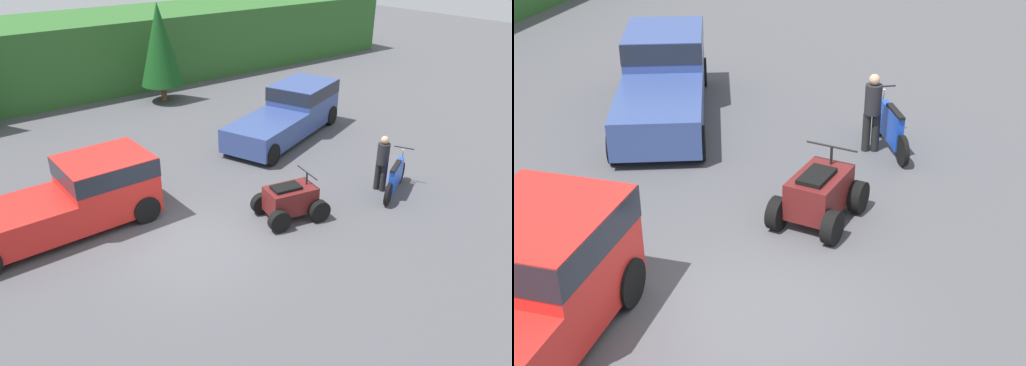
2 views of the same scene
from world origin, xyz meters
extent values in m
plane|color=#4C4C51|center=(0.00, 0.00, 0.00)|extent=(80.00, 80.00, 0.00)
cube|color=red|center=(-0.98, 2.66, 1.01)|extent=(2.30, 1.96, 1.59)
cube|color=#1E232D|center=(-0.98, 2.66, 1.53)|extent=(2.32, 1.98, 0.51)
cylinder|color=black|center=(-0.35, 3.55, 0.38)|extent=(0.77, 0.29, 0.77)
cylinder|color=black|center=(-0.33, 1.78, 0.38)|extent=(0.77, 0.29, 0.77)
cube|color=#334784|center=(8.14, 4.77, 1.01)|extent=(3.10, 2.71, 1.59)
cube|color=#1E232D|center=(8.14, 4.77, 1.53)|extent=(3.12, 2.73, 0.51)
cube|color=#334784|center=(5.44, 3.78, 0.64)|extent=(3.64, 2.91, 0.85)
cylinder|color=black|center=(8.59, 5.88, 0.38)|extent=(0.82, 0.53, 0.77)
cylinder|color=black|center=(9.19, 4.22, 0.38)|extent=(0.82, 0.53, 0.77)
cylinder|color=black|center=(4.12, 4.23, 0.38)|extent=(0.82, 0.53, 0.77)
cylinder|color=black|center=(4.73, 2.58, 0.38)|extent=(0.82, 0.53, 0.77)
cylinder|color=black|center=(7.15, -0.94, 0.33)|extent=(0.64, 0.37, 0.66)
cylinder|color=black|center=(5.66, -1.64, 0.33)|extent=(0.64, 0.37, 0.66)
cube|color=blue|center=(6.41, -1.29, 0.57)|extent=(1.18, 0.66, 0.75)
cylinder|color=#B7B7BC|center=(7.10, -0.96, 0.76)|extent=(0.31, 0.18, 0.84)
cylinder|color=black|center=(7.10, -0.96, 1.20)|extent=(0.29, 0.56, 0.04)
cube|color=black|center=(6.22, -1.38, 0.98)|extent=(0.87, 0.51, 0.06)
cylinder|color=black|center=(3.65, -0.05, 0.30)|extent=(0.64, 0.34, 0.61)
cylinder|color=black|center=(3.44, -1.09, 0.30)|extent=(0.64, 0.34, 0.61)
cylinder|color=black|center=(2.44, 0.20, 0.30)|extent=(0.64, 0.34, 0.61)
cylinder|color=black|center=(2.22, -0.84, 0.30)|extent=(0.64, 0.34, 0.61)
cube|color=#5B1919|center=(2.94, -0.45, 0.57)|extent=(1.49, 1.07, 0.69)
cylinder|color=black|center=(3.43, -0.55, 1.09)|extent=(0.06, 0.06, 0.35)
cylinder|color=black|center=(3.43, -0.55, 1.27)|extent=(0.23, 0.98, 0.04)
cube|color=black|center=(2.80, -0.42, 0.96)|extent=(0.86, 0.62, 0.08)
cylinder|color=black|center=(6.19, -0.78, 0.44)|extent=(0.22, 0.22, 0.87)
cylinder|color=black|center=(6.24, -0.98, 0.44)|extent=(0.22, 0.22, 0.87)
cylinder|color=#232328|center=(6.21, -0.88, 1.20)|extent=(0.44, 0.44, 0.65)
sphere|color=tan|center=(6.21, -0.88, 1.65)|extent=(0.28, 0.28, 0.24)
camera|label=1|loc=(-5.14, -9.40, 7.14)|focal=35.00mm
camera|label=2|loc=(-8.19, -2.72, 6.61)|focal=50.00mm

